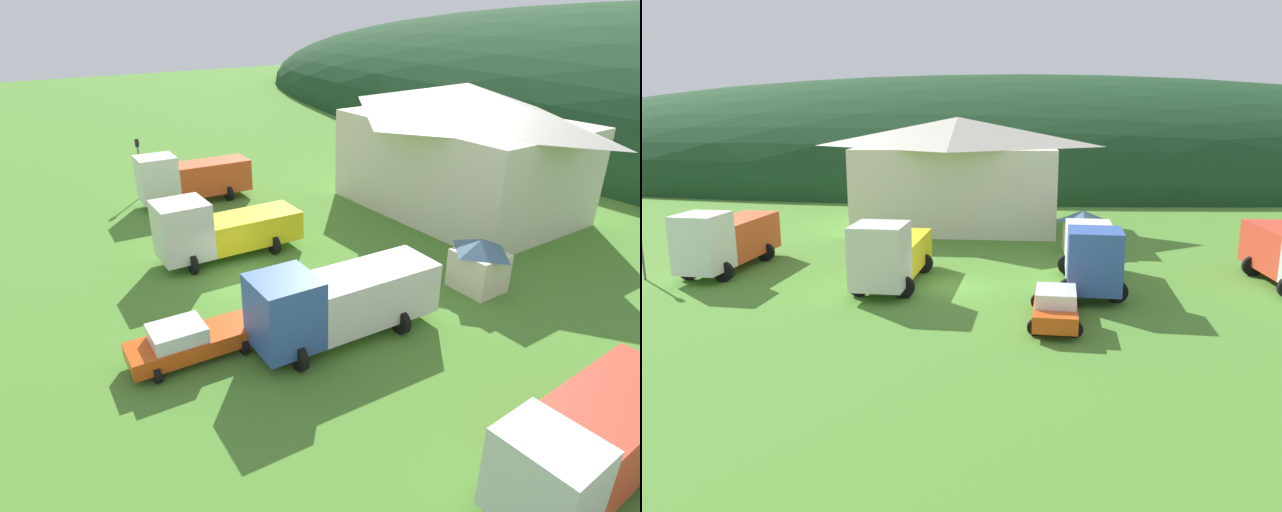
% 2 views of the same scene
% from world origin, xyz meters
% --- Properties ---
extents(ground_plane, '(200.00, 200.00, 0.00)m').
position_xyz_m(ground_plane, '(0.00, 0.00, 0.00)').
color(ground_plane, '#4C842D').
extents(depot_building, '(16.08, 10.98, 8.54)m').
position_xyz_m(depot_building, '(-1.64, 17.28, 4.40)').
color(depot_building, silver).
rests_on(depot_building, ground).
extents(play_shed_cream, '(2.55, 2.21, 2.73)m').
position_xyz_m(play_shed_cream, '(7.29, 9.18, 1.40)').
color(play_shed_cream, beige).
rests_on(play_shed_cream, ground).
extents(heavy_rig_white, '(3.49, 8.08, 3.67)m').
position_xyz_m(heavy_rig_white, '(-13.49, 2.37, 1.86)').
color(heavy_rig_white, white).
rests_on(heavy_rig_white, ground).
extents(flatbed_truck_yellow, '(3.58, 8.22, 3.66)m').
position_xyz_m(flatbed_truck_yellow, '(-3.46, 0.02, 1.76)').
color(flatbed_truck_yellow, silver).
rests_on(flatbed_truck_yellow, ground).
extents(box_truck_blue, '(3.59, 8.47, 3.52)m').
position_xyz_m(box_truck_blue, '(6.89, 0.79, 1.83)').
color(box_truck_blue, '#3356AD').
rests_on(box_truck_blue, ground).
extents(tow_truck_silver, '(3.47, 7.22, 3.23)m').
position_xyz_m(tow_truck_silver, '(17.35, 1.98, 1.76)').
color(tow_truck_silver, silver).
rests_on(tow_truck_silver, ground).
extents(service_pickup_orange, '(2.47, 5.34, 1.66)m').
position_xyz_m(service_pickup_orange, '(4.77, -5.00, 0.83)').
color(service_pickup_orange, '#DD4C14').
rests_on(service_pickup_orange, ground).
extents(traffic_light_west, '(0.20, 0.32, 4.25)m').
position_xyz_m(traffic_light_west, '(-17.09, 0.01, 2.60)').
color(traffic_light_west, '#4C4C51').
rests_on(traffic_light_west, ground).
extents(traffic_cone_near_pickup, '(0.36, 0.36, 0.62)m').
position_xyz_m(traffic_cone_near_pickup, '(-4.77, 3.05, 0.00)').
color(traffic_cone_near_pickup, orange).
rests_on(traffic_cone_near_pickup, ground).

